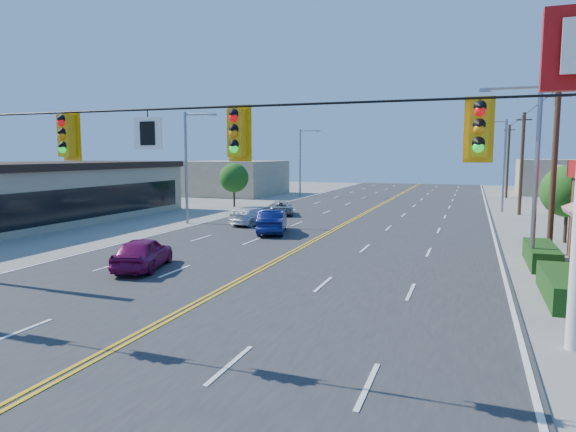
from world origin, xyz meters
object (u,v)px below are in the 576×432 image
(car_white, at_px, (254,217))
(car_silver, at_px, (281,208))
(signal_span, at_px, (103,157))
(car_magenta, at_px, (143,254))
(car_blue, at_px, (272,222))

(car_white, relative_size, car_silver, 1.03)
(signal_span, height_order, car_magenta, signal_span)
(car_blue, bearing_deg, car_white, -67.76)
(car_silver, bearing_deg, car_magenta, 72.26)
(car_magenta, xyz_separation_m, car_silver, (-1.58, 21.11, -0.13))
(car_magenta, bearing_deg, car_white, -100.95)
(signal_span, xyz_separation_m, car_blue, (-3.20, 19.38, -4.14))
(signal_span, relative_size, car_magenta, 5.94)
(car_blue, height_order, car_silver, car_blue)
(signal_span, height_order, car_white, signal_span)
(signal_span, distance_m, car_silver, 30.04)
(signal_span, distance_m, car_white, 23.77)
(signal_span, distance_m, car_magenta, 10.13)
(signal_span, bearing_deg, car_blue, 99.37)
(car_white, bearing_deg, car_blue, 145.96)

